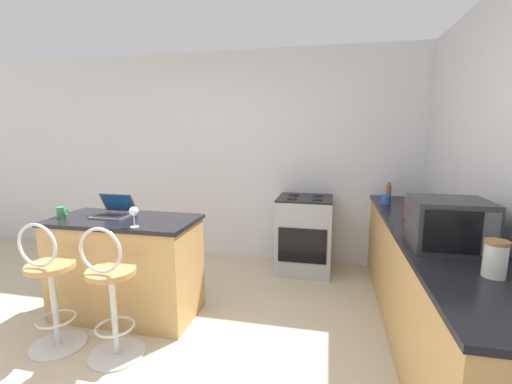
{
  "coord_description": "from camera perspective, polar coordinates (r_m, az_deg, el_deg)",
  "views": [
    {
      "loc": [
        1.22,
        -1.72,
        1.6
      ],
      "look_at": [
        0.45,
        1.83,
        0.98
      ],
      "focal_mm": 24.0,
      "sensor_mm": 36.0,
      "label": 1
    }
  ],
  "objects": [
    {
      "name": "laptop",
      "position": [
        3.3,
        -22.57,
        -2.81
      ],
      "size": [
        0.32,
        0.28,
        0.19
      ],
      "color": "#47474C",
      "rests_on": "breakfast_bar"
    },
    {
      "name": "mug_blue",
      "position": [
        3.79,
        20.83,
        -1.13
      ],
      "size": [
        0.1,
        0.08,
        0.1
      ],
      "color": "#2D51AD",
      "rests_on": "counter_right"
    },
    {
      "name": "microwave",
      "position": [
        2.49,
        29.43,
        -4.66
      ],
      "size": [
        0.44,
        0.4,
        0.32
      ],
      "color": "#2D2D30",
      "rests_on": "counter_right"
    },
    {
      "name": "toaster",
      "position": [
        3.15,
        25.71,
        -2.8
      ],
      "size": [
        0.22,
        0.27,
        0.19
      ],
      "color": "red",
      "rests_on": "counter_right"
    },
    {
      "name": "pepper_mill",
      "position": [
        3.87,
        21.22,
        -0.15
      ],
      "size": [
        0.05,
        0.05,
        0.22
      ],
      "color": "brown",
      "rests_on": "counter_right"
    },
    {
      "name": "mug_green",
      "position": [
        3.43,
        -29.68,
        -2.94
      ],
      "size": [
        0.09,
        0.08,
        0.09
      ],
      "color": "#338447",
      "rests_on": "breakfast_bar"
    },
    {
      "name": "stove_range",
      "position": [
        4.06,
        8.04,
        -7.0
      ],
      "size": [
        0.62,
        0.59,
        0.89
      ],
      "color": "#9EA3A8",
      "rests_on": "ground_plane"
    },
    {
      "name": "breakfast_bar",
      "position": [
        3.3,
        -20.77,
        -11.54
      ],
      "size": [
        1.26,
        0.62,
        0.88
      ],
      "color": "tan",
      "rests_on": "ground_plane"
    },
    {
      "name": "counter_right",
      "position": [
        3.05,
        26.87,
        -13.79
      ],
      "size": [
        0.61,
        3.0,
        0.88
      ],
      "color": "tan",
      "rests_on": "ground_plane"
    },
    {
      "name": "mug_white",
      "position": [
        3.86,
        24.7,
        -1.2
      ],
      "size": [
        0.1,
        0.08,
        0.1
      ],
      "color": "white",
      "rests_on": "counter_right"
    },
    {
      "name": "wall_back",
      "position": [
        4.41,
        -3.81,
        5.76
      ],
      "size": [
        12.0,
        0.06,
        2.6
      ],
      "color": "silver",
      "rests_on": "ground_plane"
    },
    {
      "name": "bar_stool_near",
      "position": [
        3.03,
        -31.0,
        -13.84
      ],
      "size": [
        0.4,
        0.4,
        0.99
      ],
      "color": "silver",
      "rests_on": "ground_plane"
    },
    {
      "name": "wine_glass_tall",
      "position": [
        2.82,
        -19.71,
        -3.2
      ],
      "size": [
        0.07,
        0.07,
        0.16
      ],
      "color": "silver",
      "rests_on": "breakfast_bar"
    },
    {
      "name": "storage_jar",
      "position": [
        2.15,
        35.02,
        -9.06
      ],
      "size": [
        0.12,
        0.12,
        0.19
      ],
      "color": "silver",
      "rests_on": "counter_right"
    },
    {
      "name": "bar_stool_far",
      "position": [
        2.73,
        -22.99,
        -15.8
      ],
      "size": [
        0.4,
        0.4,
        0.99
      ],
      "color": "silver",
      "rests_on": "ground_plane"
    }
  ]
}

